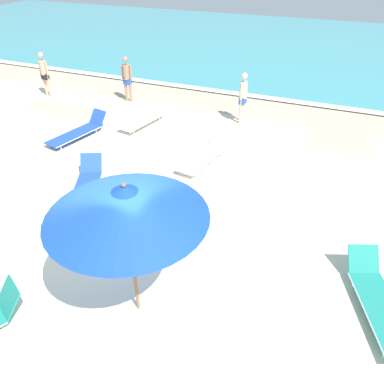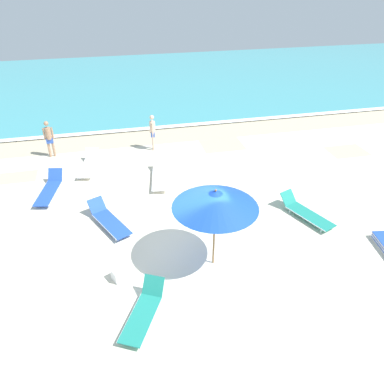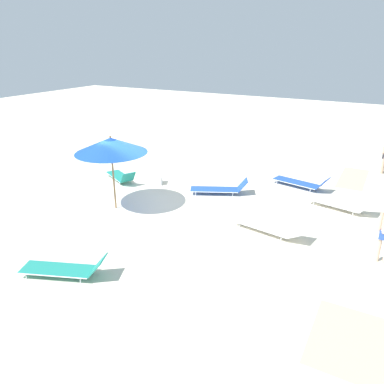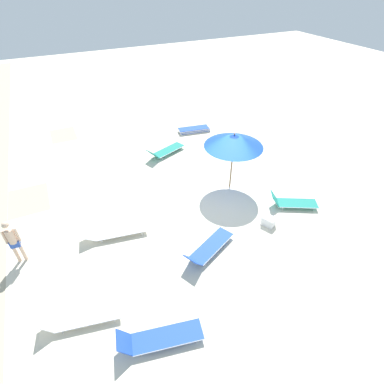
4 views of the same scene
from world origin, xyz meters
name	(u,v)px [view 4 (image 4 of 4)]	position (x,y,z in m)	size (l,w,h in m)	color
ground_plane	(221,204)	(0.00, 0.01, -0.08)	(60.00, 60.00, 0.16)	beige
beach_umbrella	(234,141)	(0.87, -0.92, 2.31)	(2.46, 2.46, 2.65)	olive
lounger_stack	(194,130)	(6.54, -1.85, 0.12)	(0.91, 1.96, 0.24)	blue
sun_lounger_under_umbrella	(292,202)	(-1.44, -2.52, 0.22)	(1.44, 1.99, 0.63)	#1E8475
sun_lounger_beside_umbrella	(165,151)	(4.78, 0.67, 0.22)	(1.36, 2.27, 0.60)	#1E8475
sun_lounger_near_water_left	(208,248)	(-2.17, 1.78, 0.22)	(1.49, 2.25, 0.61)	blue
sun_lounger_near_water_right	(115,231)	(0.06, 4.53, 0.20)	(0.98, 2.42, 0.47)	white
sun_lounger_mid_beach_solo	(80,317)	(-2.87, 6.23, 0.22)	(1.02, 2.23, 0.60)	white
sun_lounger_mid_beach_pair_a	(159,338)	(-4.38, 4.42, 0.22)	(1.05, 2.31, 0.62)	blue
beachgoer_strolling_adult	(13,240)	(0.23, 7.67, 1.00)	(0.27, 0.45, 1.76)	beige
cooler_box	(268,221)	(-1.93, -0.96, 0.19)	(0.60, 0.54, 0.37)	white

